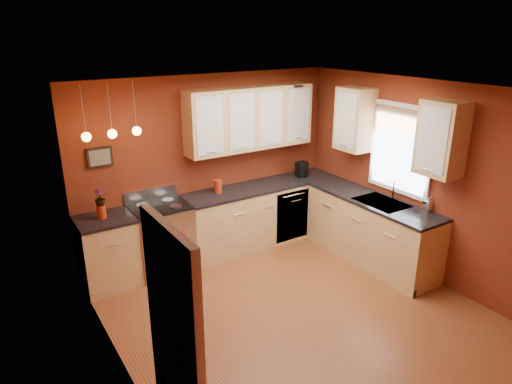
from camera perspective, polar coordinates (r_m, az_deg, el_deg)
floor at (r=5.65m, az=4.76°, el=-14.56°), size 4.20×4.20×0.00m
ceiling at (r=4.71m, az=5.68°, el=12.57°), size 4.00×4.20×0.02m
wall_back at (r=6.72m, az=-5.84°, el=3.41°), size 4.00×0.02×2.60m
wall_front at (r=3.80m, az=25.40°, el=-12.13°), size 4.00×0.02×2.60m
wall_left at (r=4.22m, az=-17.08°, el=-7.71°), size 0.02×4.20×2.60m
wall_right at (r=6.40m, az=19.50°, el=1.51°), size 0.02×4.20×2.60m
base_cabinets_back_left at (r=6.24m, az=-17.96°, el=-7.26°), size 0.70×0.60×0.90m
base_cabinets_back_right at (r=7.11m, az=0.75°, el=-2.84°), size 2.54×0.60×0.90m
base_cabinets_right at (r=6.75m, az=14.11°, el=-4.74°), size 0.60×2.10×0.90m
counter_back_left at (r=6.04m, az=-18.43°, el=-3.28°), size 0.70×0.62×0.04m
counter_back_right at (r=6.94m, az=0.77°, el=0.75°), size 2.54×0.62×0.04m
counter_right at (r=6.57m, az=14.45°, el=-1.01°), size 0.62×2.10×0.04m
gas_range at (r=6.41m, az=-11.71°, el=-5.60°), size 0.76×0.64×1.11m
dishwasher_front at (r=7.09m, az=4.55°, el=-2.96°), size 0.60×0.02×0.80m
sink at (r=6.48m, az=15.42°, el=-1.44°), size 0.50×0.70×0.33m
window at (r=6.46m, az=17.68°, el=5.46°), size 0.06×1.02×1.22m
door_left_wall at (r=3.41m, az=-9.91°, el=-19.91°), size 0.12×0.82×2.05m
upper_cabinets_back at (r=6.71m, az=-0.72°, el=9.19°), size 2.00×0.35×0.90m
upper_cabinets_right at (r=6.30m, az=16.87°, el=7.66°), size 0.35×1.95×0.90m
wall_picture at (r=6.10m, az=-18.96°, el=4.13°), size 0.32×0.03×0.26m
pendant_lights at (r=5.73m, az=-17.54°, el=7.03°), size 0.71×0.11×0.66m
red_canister at (r=6.60m, az=-4.77°, el=0.73°), size 0.12×0.12×0.19m
red_vase at (r=6.01m, az=-18.76°, el=-2.33°), size 0.11×0.11×0.18m
flowers at (r=5.95m, az=-18.95°, el=-0.69°), size 0.17×0.17×0.23m
coffee_maker at (r=7.32m, az=5.76°, el=2.76°), size 0.17×0.17×0.24m
soap_pump at (r=6.30m, az=20.72°, el=-1.38°), size 0.10×0.10×0.21m
dish_towel at (r=6.15m, az=-9.62°, el=-6.18°), size 0.21×0.01×0.29m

